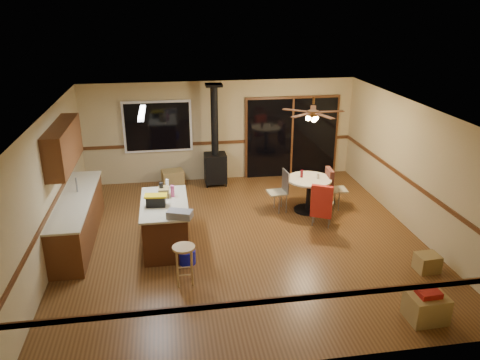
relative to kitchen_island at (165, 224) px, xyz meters
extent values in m
plane|color=brown|center=(1.50, 0.00, -0.45)|extent=(7.00, 7.00, 0.00)
plane|color=silver|center=(1.50, 0.00, 2.15)|extent=(7.00, 7.00, 0.00)
plane|color=tan|center=(1.50, 3.50, 0.85)|extent=(7.00, 0.00, 7.00)
plane|color=tan|center=(1.50, -3.50, 0.85)|extent=(7.00, 0.00, 7.00)
plane|color=tan|center=(-2.00, 0.00, 0.85)|extent=(0.00, 7.00, 7.00)
plane|color=tan|center=(5.00, 0.00, 0.85)|extent=(0.00, 7.00, 7.00)
cube|color=black|center=(-0.10, 3.45, 1.05)|extent=(1.72, 0.10, 1.32)
cube|color=black|center=(3.40, 3.45, 0.60)|extent=(2.52, 0.10, 2.10)
cube|color=#5A2F16|center=(-1.70, 0.50, -0.02)|extent=(0.60, 3.00, 0.86)
cube|color=#C2B896|center=(-1.70, 0.50, 0.43)|extent=(0.64, 3.04, 0.04)
cube|color=#5A2F16|center=(-1.83, 0.70, 1.45)|extent=(0.35, 2.00, 0.80)
cube|color=#442111|center=(0.00, 0.00, -0.02)|extent=(0.80, 1.60, 0.86)
cube|color=#C2B896|center=(0.00, 0.00, 0.43)|extent=(0.88, 1.68, 0.04)
cube|color=black|center=(1.30, 3.05, 0.00)|extent=(0.55, 0.50, 0.75)
cylinder|color=black|center=(1.30, 3.05, 1.26)|extent=(0.18, 0.18, 1.77)
cylinder|color=brown|center=(3.19, 1.11, 1.80)|extent=(0.24, 0.24, 0.10)
cylinder|color=brown|center=(3.19, 1.11, 2.07)|extent=(0.05, 0.05, 0.16)
sphere|color=#FFD88C|center=(3.19, 1.11, 1.68)|extent=(0.16, 0.16, 0.16)
cube|color=white|center=(-0.30, 0.30, 2.11)|extent=(0.10, 1.20, 0.04)
cube|color=slate|center=(0.27, -0.72, 0.51)|extent=(0.48, 0.37, 0.13)
cube|color=black|center=(-0.14, -0.15, 0.54)|extent=(0.36, 0.21, 0.19)
cube|color=gold|center=(-0.14, -0.15, 0.66)|extent=(0.43, 0.25, 0.03)
cube|color=olive|center=(0.00, 0.30, 0.54)|extent=(0.20, 0.27, 0.18)
cylinder|color=black|center=(-0.04, 0.31, 0.59)|extent=(0.10, 0.10, 0.28)
cylinder|color=#D84C8C|center=(0.17, 0.26, 0.56)|extent=(0.09, 0.09, 0.23)
cylinder|color=white|center=(0.08, 0.72, 0.54)|extent=(0.08, 0.08, 0.19)
cylinder|color=tan|center=(0.29, -1.38, -0.11)|extent=(0.50, 0.50, 0.69)
cylinder|color=#0D12BE|center=(0.36, -0.76, -0.33)|extent=(0.35, 0.35, 0.26)
cylinder|color=black|center=(3.19, 1.11, -0.43)|extent=(0.62, 0.62, 0.04)
cylinder|color=black|center=(3.19, 1.11, -0.06)|extent=(0.10, 0.10, 0.70)
cylinder|color=#C2B896|center=(3.19, 1.11, 0.31)|extent=(1.00, 1.00, 0.04)
cylinder|color=#590C14|center=(3.04, 1.21, 0.41)|extent=(0.06, 0.06, 0.17)
cylinder|color=beige|center=(3.37, 1.06, 0.39)|extent=(0.07, 0.07, 0.13)
cube|color=tan|center=(2.49, 1.21, 0.00)|extent=(0.43, 0.43, 0.03)
cube|color=slate|center=(2.67, 1.23, 0.25)|extent=(0.06, 0.40, 0.50)
cube|color=tan|center=(3.29, 0.41, 0.00)|extent=(0.54, 0.54, 0.03)
cube|color=slate|center=(3.20, 0.24, 0.25)|extent=(0.37, 0.21, 0.50)
cube|color=#AB2013|center=(3.19, 0.23, 0.15)|extent=(0.44, 0.30, 0.70)
cube|color=tan|center=(3.89, 1.16, 0.00)|extent=(0.43, 0.43, 0.03)
cube|color=slate|center=(3.70, 1.18, 0.25)|extent=(0.06, 0.40, 0.50)
cube|color=#48231B|center=(3.68, 1.18, 0.15)|extent=(0.14, 0.45, 0.70)
cube|color=olive|center=(0.21, 3.10, -0.24)|extent=(0.59, 0.50, 0.42)
cube|color=olive|center=(3.78, -2.92, -0.24)|extent=(0.57, 0.48, 0.42)
cube|color=olive|center=(4.52, -1.67, -0.30)|extent=(0.41, 0.35, 0.31)
cube|color=maroon|center=(3.78, -2.92, 0.01)|extent=(0.33, 0.28, 0.08)
camera|label=1|loc=(0.14, -8.21, 3.99)|focal=35.00mm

